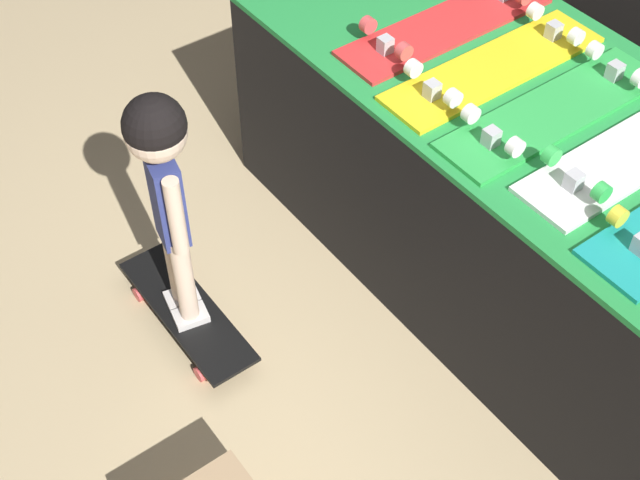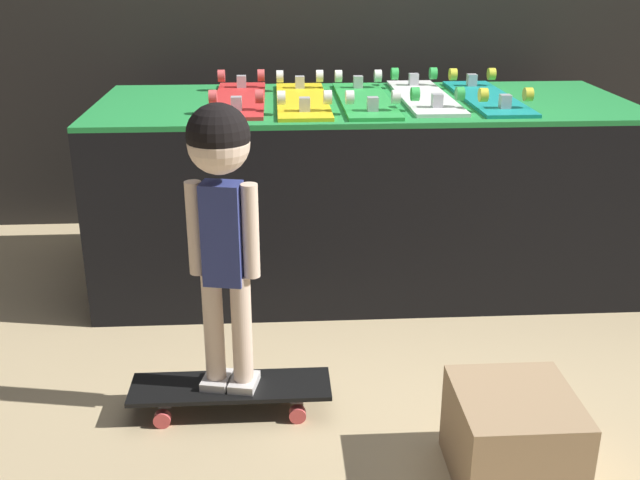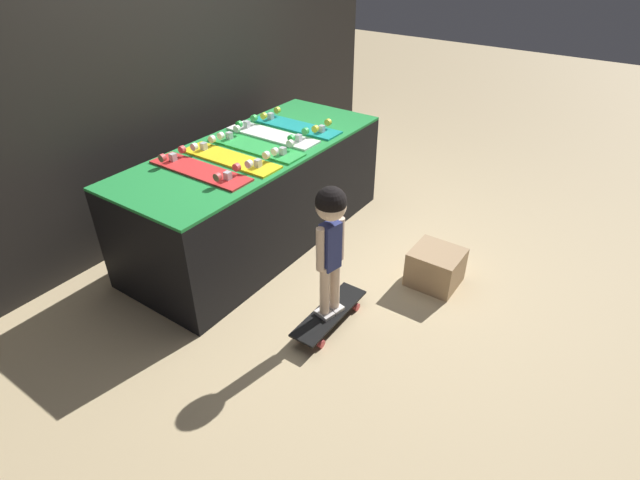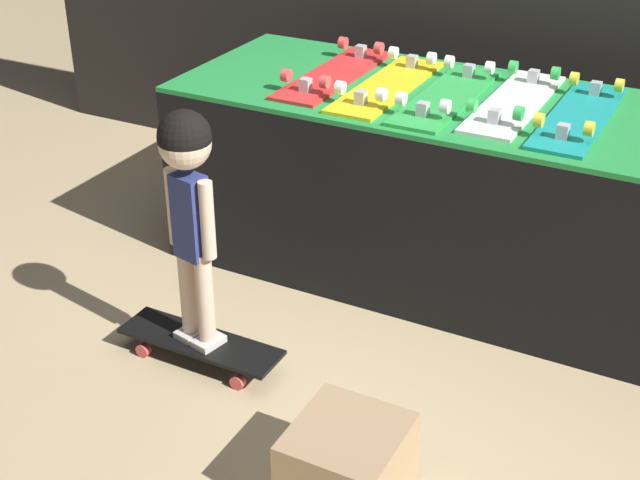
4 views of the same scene
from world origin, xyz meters
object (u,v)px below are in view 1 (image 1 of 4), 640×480
skateboard_red_on_rack (446,24)px  child (163,173)px  skateboard_green_on_rack (554,109)px  skateboard_on_floor (187,313)px  skateboard_white_on_rack (636,149)px  skateboard_yellow_on_rack (494,66)px

skateboard_red_on_rack → child: bearing=-90.7°
skateboard_green_on_rack → child: (-0.52, -1.00, -0.09)m
skateboard_on_floor → child: 0.63m
skateboard_red_on_rack → child: child is taller
skateboard_white_on_rack → child: 1.31m
skateboard_yellow_on_rack → skateboard_white_on_rack: size_ratio=1.00×
skateboard_yellow_on_rack → skateboard_green_on_rack: size_ratio=1.00×
skateboard_on_floor → child: size_ratio=0.71×
skateboard_on_floor → skateboard_red_on_rack: bearing=89.3°
skateboard_red_on_rack → skateboard_white_on_rack: same height
skateboard_green_on_rack → skateboard_white_on_rack: 0.26m
skateboard_on_floor → skateboard_white_on_rack: bearing=53.7°
skateboard_red_on_rack → child: (-0.01, -1.04, -0.09)m
skateboard_on_floor → child: bearing=0.0°
skateboard_green_on_rack → skateboard_yellow_on_rack: bearing=178.2°
skateboard_yellow_on_rack → skateboard_white_on_rack: bearing=5.0°
skateboard_yellow_on_rack → skateboard_on_floor: (-0.27, -1.01, -0.72)m
skateboard_yellow_on_rack → skateboard_white_on_rack: (0.51, 0.04, 0.00)m
skateboard_white_on_rack → skateboard_red_on_rack: bearing=-179.1°
skateboard_on_floor → skateboard_green_on_rack: bearing=62.5°
child → skateboard_red_on_rack: bearing=101.1°
skateboard_green_on_rack → skateboard_white_on_rack: bearing=11.7°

